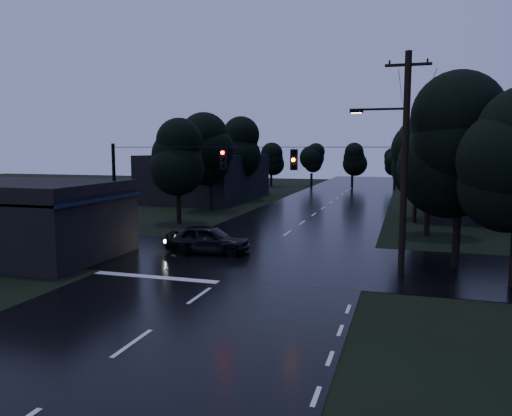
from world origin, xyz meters
The scene contains 18 objects.
ground centered at (0.00, 0.00, 0.00)m, with size 160.00×160.00×0.00m, color black.
main_road centered at (0.00, 30.00, 0.00)m, with size 12.00×120.00×0.02m, color black.
cross_street centered at (0.00, 12.00, 0.00)m, with size 60.00×9.00×0.02m, color black.
storefront centered at (-12.95, 9.00, 2.02)m, with size 12.15×7.00×4.00m.
building_far_right centered at (14.00, 34.00, 2.20)m, with size 10.00×14.00×4.40m, color black.
building_far_left centered at (-14.00, 40.00, 2.50)m, with size 10.00×16.00×5.00m, color black.
utility_pole_main centered at (7.41, 11.00, 5.26)m, with size 3.50×0.30×10.00m.
utility_pole_far centered at (8.30, 28.00, 3.88)m, with size 2.00×0.30×7.50m.
anchor_pole_left centered at (-7.50, 11.00, 3.00)m, with size 0.18×0.18×6.00m, color black.
span_signals centered at (0.56, 10.99, 5.24)m, with size 15.00×0.37×1.12m.
tree_corner_near centered at (10.00, 13.00, 5.99)m, with size 4.48×4.48×9.44m.
tree_left_a centered at (-9.00, 22.00, 5.24)m, with size 3.92×3.92×8.26m.
tree_left_b centered at (-9.60, 30.00, 5.62)m, with size 4.20×4.20×8.85m.
tree_left_c centered at (-10.20, 40.00, 5.99)m, with size 4.48×4.48×9.44m.
tree_right_a centered at (9.00, 22.00, 5.62)m, with size 4.20×4.20×8.85m.
tree_right_b centered at (9.60, 30.00, 5.99)m, with size 4.48×4.48×9.44m.
tree_right_c centered at (10.20, 40.00, 6.37)m, with size 4.76×4.76×10.03m.
car centered at (-2.70, 12.54, 0.79)m, with size 1.86×4.62×1.57m, color black.
Camera 1 is at (7.59, -12.49, 5.76)m, focal length 35.00 mm.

